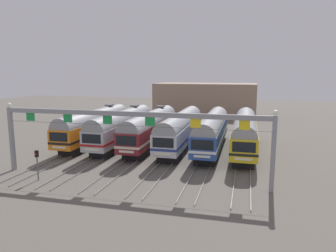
{
  "coord_description": "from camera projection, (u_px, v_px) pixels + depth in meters",
  "views": [
    {
      "loc": [
        10.45,
        -40.33,
        9.97
      ],
      "look_at": [
        0.29,
        0.21,
        2.89
      ],
      "focal_mm": 33.92,
      "sensor_mm": 36.0,
      "label": 1
    }
  ],
  "objects": [
    {
      "name": "commuter_train_stainless",
      "position": [
        122.0,
        126.0,
        43.78
      ],
      "size": [
        2.88,
        18.06,
        5.05
      ],
      "color": "#B2B5BA",
      "rests_on": "ground"
    },
    {
      "name": "maintenance_building",
      "position": [
        205.0,
        99.0,
        74.19
      ],
      "size": [
        22.96,
        10.0,
        7.44
      ],
      "primitive_type": "cube",
      "color": "gray",
      "rests_on": "ground"
    },
    {
      "name": "catenary_gantry",
      "position": [
        128.0,
        124.0,
        28.94
      ],
      "size": [
        25.87,
        0.44,
        6.97
      ],
      "color": "gray",
      "rests_on": "ground"
    },
    {
      "name": "commuter_train_silver",
      "position": [
        181.0,
        128.0,
        41.8
      ],
      "size": [
        2.88,
        18.06,
        4.77
      ],
      "color": "silver",
      "rests_on": "ground"
    },
    {
      "name": "yard_signal_mast",
      "position": [
        37.0,
        159.0,
        29.36
      ],
      "size": [
        0.28,
        0.35,
        2.9
      ],
      "color": "#59595E",
      "rests_on": "ground"
    },
    {
      "name": "commuter_train_maroon",
      "position": [
        151.0,
        127.0,
        42.79
      ],
      "size": [
        2.88,
        18.06,
        5.05
      ],
      "color": "maroon",
      "rests_on": "ground"
    },
    {
      "name": "commuter_train_blue",
      "position": [
        212.0,
        130.0,
        40.81
      ],
      "size": [
        2.88,
        18.06,
        4.77
      ],
      "color": "#284C9E",
      "rests_on": "ground"
    },
    {
      "name": "track_bed",
      "position": [
        188.0,
        126.0,
        58.99
      ],
      "size": [
        22.13,
        70.0,
        0.15
      ],
      "color": "gray",
      "rests_on": "ground"
    },
    {
      "name": "ground_plane",
      "position": [
        166.0,
        147.0,
        42.74
      ],
      "size": [
        160.0,
        160.0,
        0.0
      ],
      "primitive_type": "plane",
      "color": "#5B564F"
    },
    {
      "name": "commuter_train_orange",
      "position": [
        95.0,
        125.0,
        44.77
      ],
      "size": [
        2.88,
        18.06,
        5.05
      ],
      "color": "orange",
      "rests_on": "ground"
    },
    {
      "name": "commuter_train_yellow",
      "position": [
        245.0,
        131.0,
        39.82
      ],
      "size": [
        2.88,
        18.06,
        4.77
      ],
      "color": "gold",
      "rests_on": "ground"
    }
  ]
}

